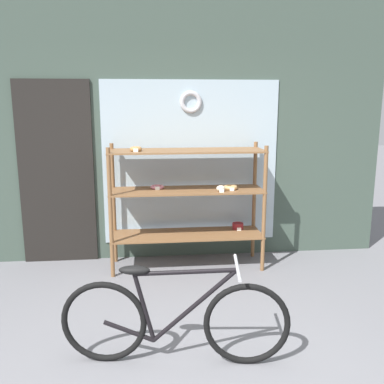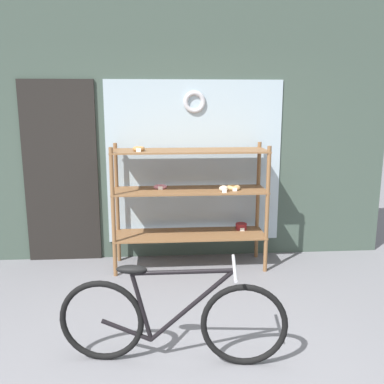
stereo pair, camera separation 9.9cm
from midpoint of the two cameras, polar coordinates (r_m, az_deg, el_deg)
The scene contains 3 objects.
storefront_facade at distance 5.02m, azimuth -1.93°, elevation 8.98°, with size 5.03×0.13×3.27m.
display_case at distance 4.76m, azimuth 0.44°, elevation -0.41°, with size 1.70×0.49×1.40m.
bicycle at distance 3.18m, azimuth -1.88°, elevation -16.61°, with size 1.63×0.46×0.75m.
Camera 2 is at (-0.21, -2.44, 1.86)m, focal length 40.00 mm.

